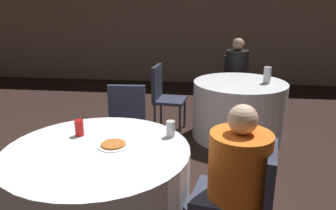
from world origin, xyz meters
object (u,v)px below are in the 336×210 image
object	(u,v)px
soda_can_silver	(171,129)
bottle_far	(267,75)
table_far	(238,110)
table_near	(100,195)
chair_near_north	(126,122)
person_black_shirt	(236,78)
chair_far_north	(236,79)
chair_far_west	(163,92)
person_orange_shirt	(227,189)
chair_near_east	(252,202)
pizza_plate_near	(113,145)
soda_can_red	(79,128)

from	to	relation	value
soda_can_silver	bottle_far	xyz separation A→B (m)	(0.99, 1.81, 0.04)
table_far	table_near	bearing A→B (deg)	-118.78
chair_near_north	person_black_shirt	bearing A→B (deg)	-126.78
chair_far_north	bottle_far	size ratio (longest dim) A/B	4.39
table_near	chair_far_west	xyz separation A→B (m)	(0.16, 2.21, 0.17)
chair_far_north	person_black_shirt	world-z (taller)	person_black_shirt
table_far	chair_far_north	distance (m)	1.01
chair_near_north	person_orange_shirt	xyz separation A→B (m)	(0.95, -1.23, 0.06)
table_near	chair_far_north	size ratio (longest dim) A/B	1.44
chair_near_east	chair_far_west	world-z (taller)	same
table_far	person_orange_shirt	size ratio (longest dim) A/B	1.02
chair_far_north	person_black_shirt	size ratio (longest dim) A/B	0.76
chair_near_east	soda_can_silver	size ratio (longest dim) A/B	7.32
table_near	chair_near_north	bearing A→B (deg)	93.40
chair_near_north	pizza_plate_near	size ratio (longest dim) A/B	3.94
pizza_plate_near	person_orange_shirt	bearing A→B (deg)	-17.23
chair_far_north	person_orange_shirt	bearing A→B (deg)	86.45
chair_far_north	bottle_far	distance (m)	1.10
soda_can_silver	soda_can_red	bearing A→B (deg)	-174.83
pizza_plate_near	soda_can_red	size ratio (longest dim) A/B	1.86
table_near	soda_can_silver	world-z (taller)	soda_can_silver
soda_can_red	bottle_far	bearing A→B (deg)	48.11
person_black_shirt	bottle_far	distance (m)	0.94
table_far	person_orange_shirt	xyz separation A→B (m)	(-0.27, -2.28, 0.23)
table_far	chair_near_north	distance (m)	1.62
table_near	chair_near_east	size ratio (longest dim) A/B	1.44
person_orange_shirt	chair_near_east	bearing A→B (deg)	-90.00
person_black_shirt	chair_near_east	bearing A→B (deg)	89.08
table_far	soda_can_red	distance (m)	2.36
chair_far_north	person_orange_shirt	xyz separation A→B (m)	(-0.30, -3.28, 0.06)
chair_far_west	person_orange_shirt	bearing A→B (deg)	23.03
pizza_plate_near	chair_near_north	bearing A→B (deg)	99.25
chair_far_north	pizza_plate_near	distance (m)	3.23
soda_can_red	soda_can_silver	bearing A→B (deg)	5.17
table_far	chair_far_north	bearing A→B (deg)	88.27
chair_near_east	chair_far_north	bearing A→B (deg)	8.85
pizza_plate_near	soda_can_silver	size ratio (longest dim) A/B	1.86
chair_far_north	soda_can_silver	distance (m)	2.92
table_near	person_orange_shirt	distance (m)	0.93
chair_near_north	person_orange_shirt	size ratio (longest dim) A/B	0.78
chair_near_east	soda_can_silver	world-z (taller)	chair_near_east
pizza_plate_near	bottle_far	size ratio (longest dim) A/B	1.12
person_orange_shirt	soda_can_red	world-z (taller)	person_orange_shirt
chair_far_north	person_black_shirt	bearing A→B (deg)	90.00
pizza_plate_near	bottle_far	bearing A→B (deg)	55.78
chair_near_north	soda_can_red	bearing A→B (deg)	77.05
table_near	chair_far_north	distance (m)	3.32
soda_can_silver	chair_far_north	bearing A→B (deg)	75.94
chair_near_east	bottle_far	bearing A→B (deg)	0.68
table_far	pizza_plate_near	distance (m)	2.33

